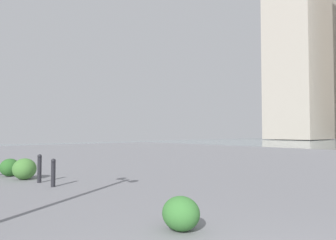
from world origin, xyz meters
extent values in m
cube|color=#B2A899|center=(29.49, -65.22, 17.60)|extent=(10.37, 15.69, 35.21)
cylinder|color=#232328|center=(7.57, -1.15, 0.35)|extent=(0.12, 0.12, 0.69)
sphere|color=#232328|center=(7.57, -1.15, 0.73)|extent=(0.13, 0.13, 0.13)
cylinder|color=#232328|center=(8.56, -1.10, 0.38)|extent=(0.12, 0.12, 0.76)
sphere|color=#232328|center=(8.56, -1.10, 0.80)|extent=(0.13, 0.13, 0.13)
ellipsoid|color=#2D6628|center=(10.64, -0.79, 0.31)|extent=(0.72, 0.65, 0.61)
ellipsoid|color=#387533|center=(2.48, -1.23, 0.27)|extent=(0.63, 0.57, 0.53)
ellipsoid|color=#477F38|center=(9.53, -0.95, 0.34)|extent=(0.81, 0.73, 0.69)
camera|label=1|loc=(-0.95, 2.10, 1.55)|focal=32.14mm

